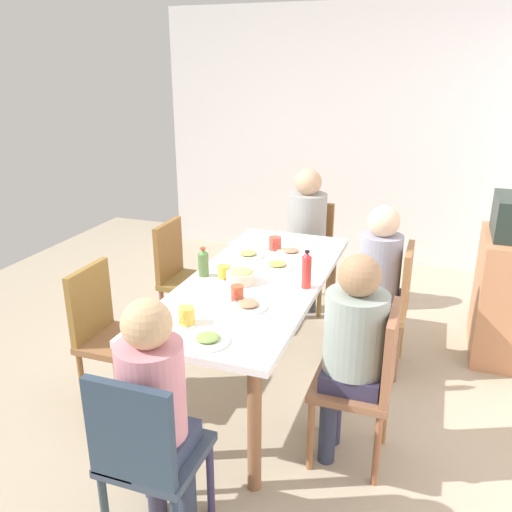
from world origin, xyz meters
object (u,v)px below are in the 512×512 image
object	(u,v)px
chair_0	(389,301)
bowl_0	(241,276)
chair_4	(308,248)
plate_1	(248,306)
plate_4	(291,252)
chair_1	(107,329)
cup_2	(275,243)
chair_3	(368,377)
chair_2	(181,272)
person_3	(353,340)
person_0	(378,273)
cup_1	(224,272)
bottle_1	(203,263)
plate_0	(248,255)
side_cabinet	(508,296)
chair_5	(146,452)
plate_3	(208,340)
person_5	(154,401)
bottle_0	(307,270)
cup_0	(187,316)
dining_table	(256,291)
plate_2	(277,265)
person_4	(307,226)
cup_3	(237,293)

from	to	relation	value
chair_0	bowl_0	bearing A→B (deg)	-55.32
chair_4	plate_1	world-z (taller)	chair_4
chair_4	plate_4	bearing A→B (deg)	5.21
chair_1	cup_2	distance (m)	1.32
chair_3	plate_1	xyz separation A→B (m)	(-0.08, -0.68, 0.26)
chair_2	person_3	distance (m)	1.79
person_0	chair_0	bearing A→B (deg)	90.00
chair_0	plate_4	size ratio (longest dim) A/B	4.45
person_0	bowl_0	xyz separation A→B (m)	(0.59, -0.76, 0.10)
chair_1	person_3	bearing A→B (deg)	90.00
person_0	bowl_0	world-z (taller)	person_0
cup_1	bottle_1	size ratio (longest dim) A/B	0.62
chair_3	person_3	bearing A→B (deg)	-90.00
person_3	plate_0	distance (m)	1.23
side_cabinet	person_3	bearing A→B (deg)	-30.65
chair_5	cup_1	world-z (taller)	chair_5
plate_3	chair_5	bearing A→B (deg)	-5.33
side_cabinet	plate_1	bearing A→B (deg)	-46.25
person_5	bottle_0	distance (m)	1.30
plate_1	cup_0	bearing A→B (deg)	-40.71
person_0	chair_5	size ratio (longest dim) A/B	1.30
dining_table	plate_2	xyz separation A→B (m)	(-0.23, 0.07, 0.10)
person_3	plate_4	size ratio (longest dim) A/B	5.78
dining_table	plate_0	distance (m)	0.42
person_0	chair_2	distance (m)	1.49
plate_0	chair_1	bearing A→B (deg)	-34.95
person_4	plate_4	size ratio (longest dim) A/B	6.04
chair_1	plate_2	bearing A→B (deg)	130.24
bottle_0	chair_0	bearing A→B (deg)	139.41
person_5	cup_0	world-z (taller)	person_5
person_4	bottle_1	xyz separation A→B (m)	(1.35, -0.33, 0.11)
chair_0	chair_2	size ratio (longest dim) A/B	1.00
person_4	plate_3	distance (m)	2.12
person_0	plate_4	world-z (taller)	person_0
bottle_0	cup_0	bearing A→B (deg)	-35.24
person_3	chair_4	world-z (taller)	person_3
chair_0	chair_5	xyz separation A→B (m)	(1.86, -0.78, 0.00)
chair_3	cup_2	xyz separation A→B (m)	(-1.06, -0.84, 0.30)
chair_0	plate_2	xyz separation A→B (m)	(0.27, -0.72, 0.26)
plate_4	cup_1	size ratio (longest dim) A/B	1.74
plate_1	bowl_0	size ratio (longest dim) A/B	1.13
chair_5	plate_1	bearing A→B (deg)	173.82
chair_5	bowl_0	bearing A→B (deg)	-177.11
person_3	plate_2	world-z (taller)	person_3
plate_4	cup_1	world-z (taller)	cup_1
person_0	cup_3	distance (m)	1.09
person_0	chair_1	distance (m)	1.79
chair_0	bottle_0	size ratio (longest dim) A/B	3.81
cup_0	person_3	bearing A→B (deg)	103.52
plate_4	chair_3	bearing A→B (deg)	35.01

